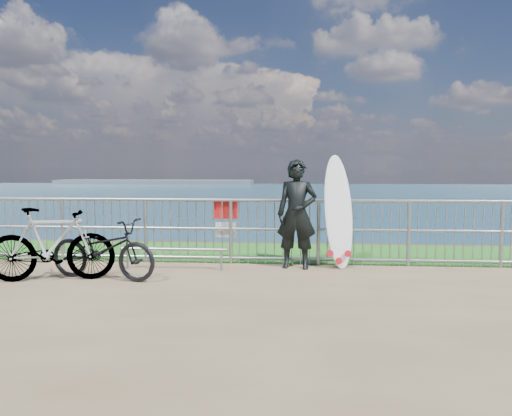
# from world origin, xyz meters

# --- Properties ---
(grass_strip) EXTENTS (120.00, 120.00, 0.00)m
(grass_strip) POSITION_xyz_m (0.00, 2.70, 0.01)
(grass_strip) COLOR #1F6A1D
(grass_strip) RESTS_ON ground
(seascape) EXTENTS (260.00, 260.00, 5.00)m
(seascape) POSITION_xyz_m (-43.75, 147.49, -4.03)
(seascape) COLOR brown
(seascape) RESTS_ON ground
(railing) EXTENTS (10.06, 0.10, 1.13)m
(railing) POSITION_xyz_m (0.01, 1.60, 0.58)
(railing) COLOR gray
(railing) RESTS_ON ground
(surfer) EXTENTS (0.69, 0.49, 1.79)m
(surfer) POSITION_xyz_m (0.63, 1.30, 0.89)
(surfer) COLOR black
(surfer) RESTS_ON ground
(surfboard) EXTENTS (0.61, 0.57, 1.88)m
(surfboard) POSITION_xyz_m (1.32, 1.44, 0.87)
(surfboard) COLOR white
(surfboard) RESTS_ON ground
(bicycle_near) EXTENTS (1.82, 0.96, 0.91)m
(bicycle_near) POSITION_xyz_m (-2.24, 0.27, 0.45)
(bicycle_near) COLOR black
(bicycle_near) RESTS_ON ground
(bicycle_far) EXTENTS (1.87, 0.92, 1.08)m
(bicycle_far) POSITION_xyz_m (-2.94, 0.10, 0.54)
(bicycle_far) COLOR black
(bicycle_far) RESTS_ON ground
(bike_rack) EXTENTS (1.75, 0.05, 0.36)m
(bike_rack) POSITION_xyz_m (-1.35, 1.00, 0.30)
(bike_rack) COLOR gray
(bike_rack) RESTS_ON ground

